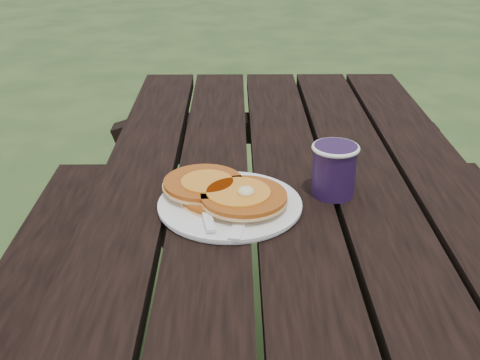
{
  "coord_description": "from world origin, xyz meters",
  "views": [
    {
      "loc": [
        -0.11,
        -0.88,
        1.27
      ],
      "look_at": [
        -0.1,
        0.07,
        0.8
      ],
      "focal_mm": 45.0,
      "sensor_mm": 36.0,
      "label": 1
    }
  ],
  "objects": [
    {
      "name": "plate",
      "position": [
        -0.12,
        0.06,
        0.76
      ],
      "size": [
        0.32,
        0.32,
        0.01
      ],
      "primitive_type": "cylinder",
      "rotation": [
        0.0,
        0.0,
        0.34
      ],
      "color": "white",
      "rests_on": "picnic_table"
    },
    {
      "name": "coffee_cup",
      "position": [
        0.07,
        0.11,
        0.81
      ],
      "size": [
        0.09,
        0.09,
        0.1
      ],
      "rotation": [
        0.0,
        0.0,
        0.19
      ],
      "color": "#231135",
      "rests_on": "picnic_table"
    },
    {
      "name": "pancake_stack",
      "position": [
        -0.13,
        0.07,
        0.77
      ],
      "size": [
        0.22,
        0.2,
        0.04
      ],
      "rotation": [
        0.0,
        0.0,
        -0.36
      ],
      "color": "#B05113",
      "rests_on": "plate"
    },
    {
      "name": "knife",
      "position": [
        -0.09,
        0.02,
        0.76
      ],
      "size": [
        0.06,
        0.18,
        0.0
      ],
      "primitive_type": "cube",
      "rotation": [
        0.0,
        0.0,
        -0.21
      ],
      "color": "white",
      "rests_on": "plate"
    },
    {
      "name": "fork",
      "position": [
        -0.16,
        -0.0,
        0.77
      ],
      "size": [
        0.06,
        0.16,
        0.01
      ],
      "primitive_type": null,
      "rotation": [
        0.0,
        0.0,
        0.17
      ],
      "color": "white",
      "rests_on": "plate"
    }
  ]
}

